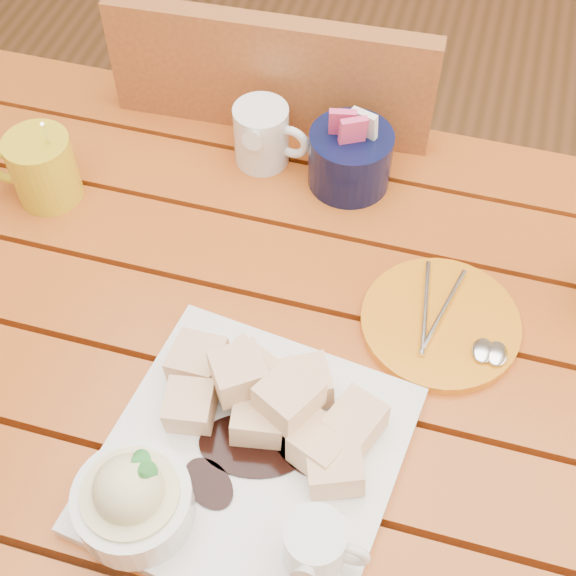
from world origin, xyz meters
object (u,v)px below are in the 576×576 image
(table, at_px, (294,395))
(dessert_plate, at_px, (229,459))
(orange_saucer, at_px, (442,324))
(coffee_mug_left, at_px, (41,167))
(chair_far, at_px, (289,187))

(table, distance_m, dessert_plate, 0.22)
(orange_saucer, bearing_deg, dessert_plate, -126.81)
(table, bearing_deg, coffee_mug_left, 158.99)
(table, relative_size, chair_far, 1.31)
(table, xyz_separation_m, dessert_plate, (-0.02, -0.16, 0.14))
(dessert_plate, bearing_deg, chair_far, 100.26)
(dessert_plate, bearing_deg, coffee_mug_left, 138.66)
(table, distance_m, coffee_mug_left, 0.42)
(table, height_order, dessert_plate, dessert_plate)
(coffee_mug_left, bearing_deg, chair_far, 42.80)
(table, relative_size, dessert_plate, 3.80)
(coffee_mug_left, bearing_deg, dessert_plate, -52.25)
(table, xyz_separation_m, orange_saucer, (0.15, 0.07, 0.11))
(table, height_order, chair_far, chair_far)
(dessert_plate, relative_size, coffee_mug_left, 2.31)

